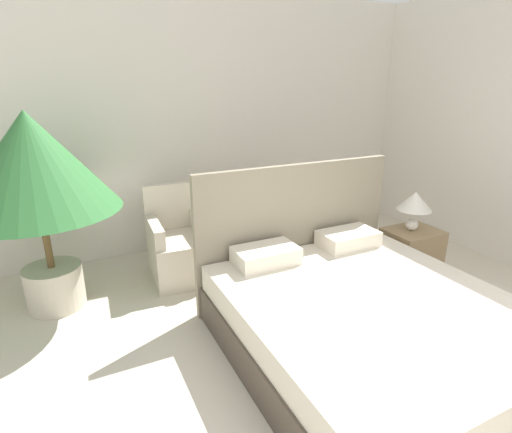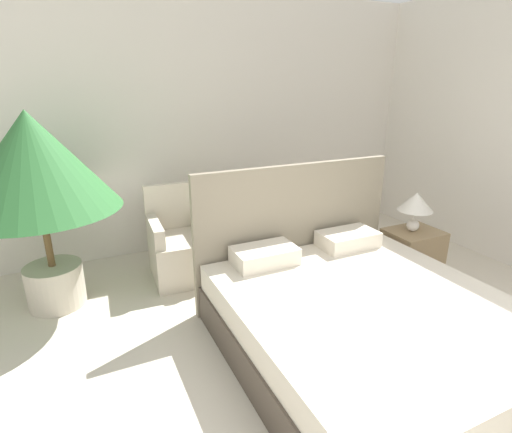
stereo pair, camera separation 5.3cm
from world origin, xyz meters
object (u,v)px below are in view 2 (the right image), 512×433
(armchair_near_window_left, at_px, (180,250))
(bed, at_px, (362,320))
(potted_palm, at_px, (34,170))
(side_table, at_px, (225,248))
(nightstand, at_px, (411,253))
(table_lamp, at_px, (416,203))
(armchair_near_window_right, at_px, (263,235))

(armchair_near_window_left, bearing_deg, bed, -60.81)
(bed, distance_m, armchair_near_window_left, 1.99)
(potted_palm, bearing_deg, armchair_near_window_left, 3.26)
(side_table, bearing_deg, nightstand, -29.26)
(potted_palm, bearing_deg, table_lamp, -15.65)
(armchair_near_window_left, xyz_separation_m, nightstand, (2.16, -1.00, -0.05))
(armchair_near_window_right, relative_size, potted_palm, 0.54)
(potted_palm, relative_size, table_lamp, 4.30)
(potted_palm, distance_m, side_table, 1.92)
(bed, height_order, armchair_near_window_right, bed)
(armchair_near_window_right, bearing_deg, armchair_near_window_left, 175.10)
(armchair_near_window_left, distance_m, table_lamp, 2.41)
(nightstand, bearing_deg, table_lamp, 151.10)
(bed, xyz_separation_m, potted_palm, (-2.04, 1.72, 0.97))
(armchair_near_window_right, height_order, potted_palm, potted_palm)
(nightstand, bearing_deg, bed, -148.60)
(armchair_near_window_right, relative_size, table_lamp, 2.31)
(potted_palm, xyz_separation_m, nightstand, (3.33, -0.94, -1.00))
(potted_palm, height_order, side_table, potted_palm)
(bed, xyz_separation_m, armchair_near_window_left, (-0.88, 1.79, 0.01))
(bed, relative_size, nightstand, 4.08)
(armchair_near_window_right, xyz_separation_m, potted_palm, (-2.11, -0.07, 0.96))
(armchair_near_window_right, height_order, side_table, armchair_near_window_right)
(table_lamp, bearing_deg, bed, -147.76)
(nightstand, xyz_separation_m, table_lamp, (-0.02, 0.01, 0.54))
(bed, height_order, side_table, bed)
(table_lamp, height_order, side_table, table_lamp)
(nightstand, bearing_deg, potted_palm, 164.26)
(armchair_near_window_left, height_order, nightstand, armchair_near_window_left)
(armchair_near_window_left, height_order, side_table, armchair_near_window_left)
(nightstand, bearing_deg, side_table, 150.74)
(armchair_near_window_right, distance_m, table_lamp, 1.63)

